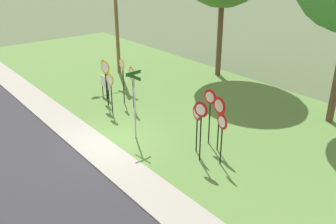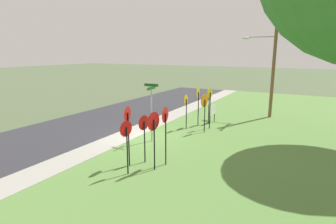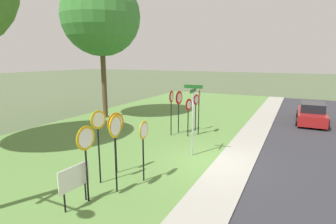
# 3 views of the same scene
# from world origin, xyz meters

# --- Properties ---
(ground_plane) EXTENTS (160.00, 160.00, 0.00)m
(ground_plane) POSITION_xyz_m (0.00, 0.00, 0.00)
(ground_plane) COLOR #4C5B3D
(road_asphalt) EXTENTS (44.00, 6.40, 0.01)m
(road_asphalt) POSITION_xyz_m (0.00, -4.80, 0.01)
(road_asphalt) COLOR #2D2D33
(road_asphalt) RESTS_ON ground_plane
(sidewalk_strip) EXTENTS (44.00, 1.60, 0.06)m
(sidewalk_strip) POSITION_xyz_m (0.00, -0.80, 0.03)
(sidewalk_strip) COLOR #99968C
(sidewalk_strip) RESTS_ON ground_plane
(grass_median) EXTENTS (44.00, 12.00, 0.04)m
(grass_median) POSITION_xyz_m (0.00, 6.00, 0.02)
(grass_median) COLOR #567F3D
(grass_median) RESTS_ON ground_plane
(stop_sign_near_left) EXTENTS (0.63, 0.13, 2.60)m
(stop_sign_near_left) POSITION_xyz_m (-3.67, 2.98, 1.90)
(stop_sign_near_left) COLOR black
(stop_sign_near_left) RESTS_ON grass_median
(stop_sign_near_right) EXTENTS (0.74, 0.13, 2.59)m
(stop_sign_near_right) POSITION_xyz_m (-3.92, 2.08, 1.93)
(stop_sign_near_right) COLOR black
(stop_sign_near_right) RESTS_ON grass_median
(stop_sign_far_left) EXTENTS (0.64, 0.11, 2.20)m
(stop_sign_far_left) POSITION_xyz_m (-2.84, 1.71, 1.62)
(stop_sign_far_left) COLOR black
(stop_sign_far_left) RESTS_ON grass_median
(stop_sign_far_center) EXTENTS (0.78, 0.16, 2.35)m
(stop_sign_far_center) POSITION_xyz_m (-2.73, 2.99, 1.76)
(stop_sign_far_center) COLOR black
(stop_sign_far_center) RESTS_ON grass_median
(stop_sign_far_right) EXTENTS (0.73, 0.09, 2.38)m
(stop_sign_far_right) POSITION_xyz_m (-4.79, 2.50, 1.77)
(stop_sign_far_right) COLOR black
(stop_sign_far_right) RESTS_ON grass_median
(yield_sign_near_left) EXTENTS (0.64, 0.14, 2.22)m
(yield_sign_near_left) POSITION_xyz_m (4.35, 2.45, 1.68)
(yield_sign_near_left) COLOR black
(yield_sign_near_left) RESTS_ON grass_median
(yield_sign_near_right) EXTENTS (0.78, 0.13, 2.48)m
(yield_sign_near_right) POSITION_xyz_m (3.48, 3.18, 1.90)
(yield_sign_near_right) COLOR black
(yield_sign_near_right) RESTS_ON grass_median
(yield_sign_far_left) EXTENTS (0.65, 0.14, 2.15)m
(yield_sign_far_left) POSITION_xyz_m (3.00, 2.38, 1.62)
(yield_sign_far_left) COLOR black
(yield_sign_far_left) RESTS_ON grass_median
(yield_sign_far_right) EXTENTS (0.65, 0.15, 2.62)m
(yield_sign_far_right) POSITION_xyz_m (3.63, 1.99, 1.98)
(yield_sign_far_right) COLOR black
(yield_sign_far_right) RESTS_ON grass_median
(yield_sign_center) EXTENTS (0.68, 0.11, 2.57)m
(yield_sign_center) POSITION_xyz_m (2.78, 3.33, 1.95)
(yield_sign_center) COLOR black
(yield_sign_center) RESTS_ON grass_median
(street_name_post) EXTENTS (0.96, 0.81, 3.19)m
(street_name_post) POSITION_xyz_m (0.30, 1.11, 1.92)
(street_name_post) COLOR #9EA0A8
(street_name_post) RESTS_ON grass_median
(utility_pole) EXTENTS (2.10, 2.52, 8.22)m
(utility_pole) POSITION_xyz_m (-8.92, 5.74, 4.50)
(utility_pole) COLOR brown
(utility_pole) RESTS_ON grass_median
(notice_board) EXTENTS (1.10, 0.10, 1.25)m
(notice_board) POSITION_xyz_m (-5.16, 2.67, 0.87)
(notice_board) COLOR black
(notice_board) RESTS_ON grass_median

